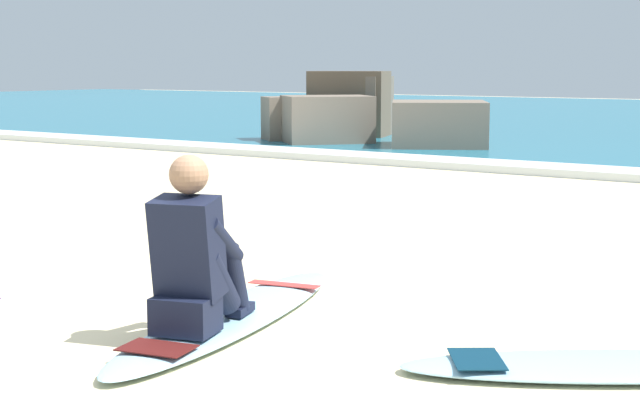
# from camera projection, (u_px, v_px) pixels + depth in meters

# --- Properties ---
(ground_plane) EXTENTS (80.00, 80.00, 0.00)m
(ground_plane) POSITION_uv_depth(u_px,v_px,m) (151.00, 320.00, 5.73)
(ground_plane) COLOR beige
(breaking_foam) EXTENTS (80.00, 0.90, 0.11)m
(breaking_foam) POSITION_uv_depth(u_px,v_px,m) (626.00, 174.00, 12.92)
(breaking_foam) COLOR white
(breaking_foam) RESTS_ON ground
(surfboard_main) EXTENTS (1.07, 2.64, 0.08)m
(surfboard_main) POSITION_uv_depth(u_px,v_px,m) (233.00, 316.00, 5.67)
(surfboard_main) COLOR #9ED1E5
(surfboard_main) RESTS_ON ground
(surfer_seated) EXTENTS (0.52, 0.77, 0.95)m
(surfer_seated) POSITION_uv_depth(u_px,v_px,m) (195.00, 262.00, 5.24)
(surfer_seated) COLOR black
(surfer_seated) RESTS_ON surfboard_main
(surfboard_spare_far) EXTENTS (2.01, 1.64, 0.08)m
(surfboard_spare_far) POSITION_uv_depth(u_px,v_px,m) (614.00, 366.00, 4.73)
(surfboard_spare_far) COLOR #9ED1E5
(surfboard_spare_far) RESTS_ON ground
(rock_outcrop_distant) EXTENTS (4.69, 3.40, 1.38)m
(rock_outcrop_distant) POSITION_uv_depth(u_px,v_px,m) (365.00, 116.00, 18.21)
(rock_outcrop_distant) COLOR #756656
(rock_outcrop_distant) RESTS_ON ground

